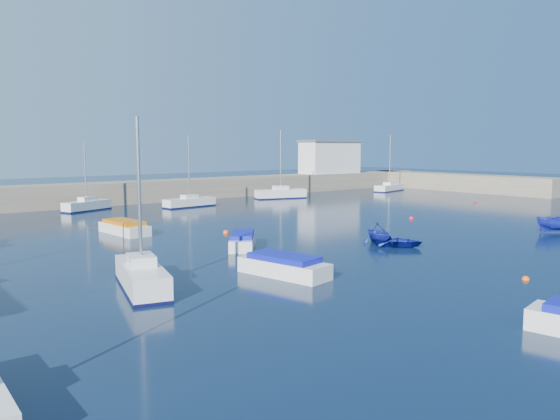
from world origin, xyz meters
TOP-DOWN VIEW (x-y plane):
  - ground at (0.00, 0.00)m, footprint 220.00×220.00m
  - back_wall at (0.00, 46.00)m, footprint 96.00×4.50m
  - right_arm at (44.00, 32.00)m, footprint 4.50×32.00m
  - harbor_office at (30.00, 46.00)m, footprint 10.00×4.00m
  - sailboat_1 at (-20.36, 6.74)m, footprint 3.28×6.37m
  - sailboat_5 at (-11.01, 40.92)m, footprint 5.67×3.52m
  - sailboat_6 at (-0.49, 37.35)m, footprint 6.33×2.35m
  - sailboat_7 at (14.12, 38.88)m, footprint 7.06×3.64m
  - sailboat_8 at (34.84, 37.71)m, footprint 6.88×3.42m
  - motorboat_0 at (-13.26, 4.60)m, footprint 2.77×5.39m
  - motorboat_1 at (-10.34, 12.62)m, footprint 3.93×4.36m
  - motorboat_2 at (-14.18, 23.43)m, footprint 2.24×5.39m
  - dinghy_center at (-1.66, 6.33)m, footprint 3.67×4.05m
  - dinghy_left at (-1.69, 8.11)m, footprint 3.21×3.47m
  - dinghy_right at (13.39, 2.38)m, footprint 3.86×3.12m
  - buoy_0 at (-4.04, -3.93)m, footprint 0.40×0.40m
  - buoy_1 at (10.86, 14.87)m, footprint 0.49×0.49m
  - buoy_3 at (-7.72, 18.72)m, footprint 0.49×0.49m
  - buoy_4 at (29.50, 19.70)m, footprint 0.43×0.43m

SIDE VIEW (x-z plane):
  - ground at x=0.00m, z-range 0.00..0.00m
  - buoy_0 at x=-4.04m, z-range -0.20..0.20m
  - buoy_1 at x=10.86m, z-range -0.24..0.24m
  - buoy_3 at x=-7.72m, z-range -0.24..0.24m
  - buoy_4 at x=29.50m, z-range -0.22..0.22m
  - dinghy_center at x=-1.66m, z-range 0.00..0.69m
  - motorboat_1 at x=-10.34m, z-range -0.03..1.04m
  - motorboat_2 at x=-14.18m, z-range -0.03..1.05m
  - motorboat_0 at x=-13.26m, z-range -0.04..1.11m
  - sailboat_8 at x=34.84m, z-range -3.76..4.85m
  - sailboat_6 at x=-0.49m, z-range -3.50..4.61m
  - sailboat_5 at x=-11.01m, z-range -3.10..4.29m
  - sailboat_1 at x=-20.36m, z-range -3.46..4.79m
  - sailboat_7 at x=14.12m, z-range -3.84..5.19m
  - dinghy_right at x=13.39m, z-range 0.00..1.42m
  - dinghy_left at x=-1.69m, z-range 0.00..1.51m
  - back_wall at x=0.00m, z-range 0.00..2.60m
  - right_arm at x=44.00m, z-range 0.00..2.60m
  - harbor_office at x=30.00m, z-range 2.60..7.60m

